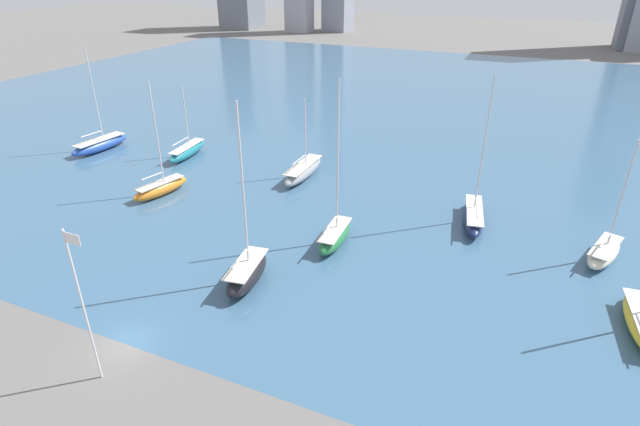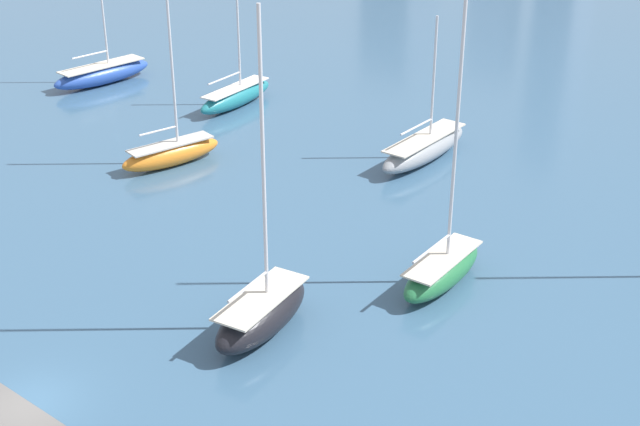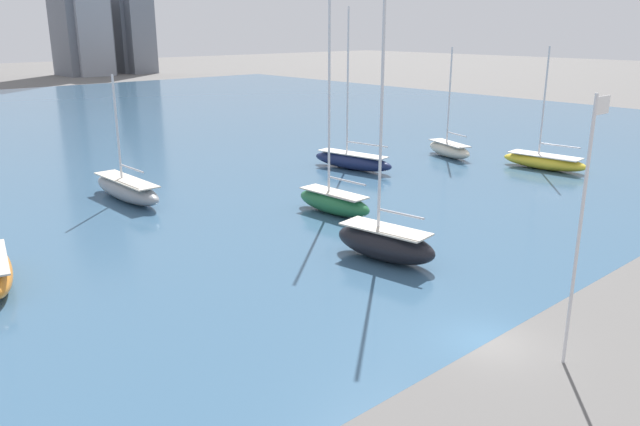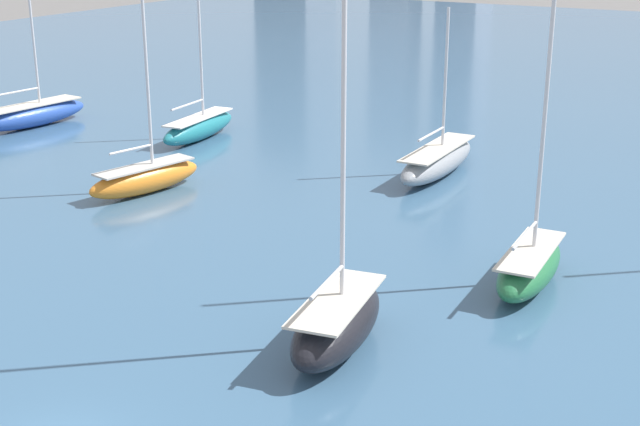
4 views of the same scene
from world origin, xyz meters
name	(u,v)px [view 3 (image 3 of 4)]	position (x,y,z in m)	size (l,w,h in m)	color
ground_plane	(488,342)	(0.00, 0.00, 0.00)	(500.00, 500.00, 0.00)	#605E5B
harbor_water	(9,140)	(0.00, 70.00, 0.00)	(180.00, 140.00, 0.00)	#385B7A
flag_pole	(581,225)	(0.91, -3.13, 6.15)	(1.24, 0.14, 11.33)	silver
sailboat_cream	(449,149)	(32.56, 26.76, 0.89)	(4.17, 7.20, 11.61)	beige
sailboat_black	(385,242)	(4.17, 10.22, 1.15)	(3.44, 7.14, 15.81)	black
sailboat_gray	(127,189)	(-1.50, 33.49, 0.95)	(2.44, 9.93, 10.08)	gray
sailboat_green	(334,201)	(8.55, 19.47, 1.02)	(2.45, 7.12, 16.01)	#236B3D
sailboat_navy	(352,160)	(20.38, 29.42, 0.95)	(3.51, 9.40, 15.47)	#19234C
sailboat_yellow	(544,161)	(34.76, 16.74, 0.81)	(3.40, 8.74, 11.89)	yellow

